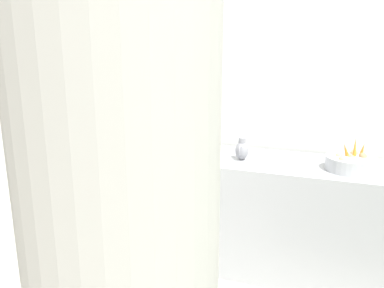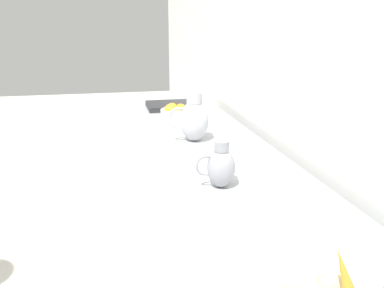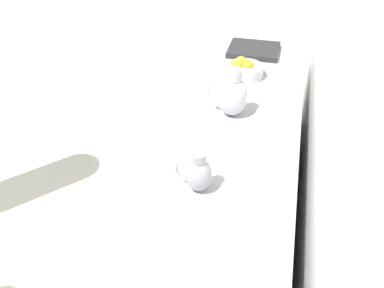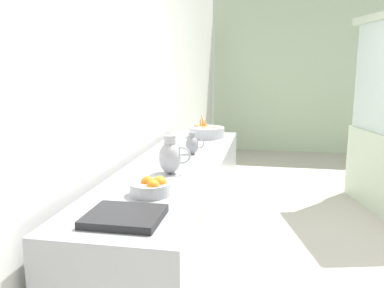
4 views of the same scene
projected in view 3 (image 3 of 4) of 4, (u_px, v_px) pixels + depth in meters
tile_wall_left at (371, 108)px, 1.03m from camera, size 0.10×8.64×3.00m
prep_counter at (221, 221)px, 2.12m from camera, size 0.66×2.87×0.93m
orange_bowl at (244, 69)px, 2.45m from camera, size 0.23×0.23×0.11m
metal_pitcher_tall at (232, 95)px, 2.04m from camera, size 0.21×0.15×0.25m
metal_pitcher_short at (198, 174)px, 1.59m from camera, size 0.15×0.11×0.18m
counter_sink_basin at (254, 50)px, 2.76m from camera, size 0.34×0.30×0.04m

